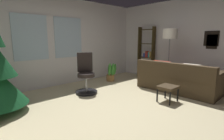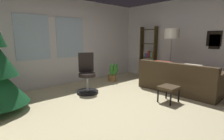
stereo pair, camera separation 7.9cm
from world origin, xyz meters
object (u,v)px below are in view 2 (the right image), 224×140
object	(u,v)px
couch	(186,81)
office_chair	(87,77)
footstool	(169,89)
bookshelf	(148,56)
floor_lamp	(172,37)
potted_plant	(113,73)

from	to	relation	value
couch	office_chair	bearing A→B (deg)	140.97
footstool	bookshelf	xyz separation A→B (m)	(1.66, 1.81, 0.50)
floor_lamp	potted_plant	size ratio (longest dim) A/B	2.59
bookshelf	floor_lamp	world-z (taller)	bookshelf
floor_lamp	potted_plant	bearing A→B (deg)	118.86
bookshelf	floor_lamp	bearing A→B (deg)	-111.60
office_chair	footstool	bearing A→B (deg)	-61.61
couch	floor_lamp	xyz separation A→B (m)	(0.13, 0.56, 1.17)
potted_plant	office_chair	bearing A→B (deg)	-160.79
couch	office_chair	distance (m)	2.66
office_chair	floor_lamp	bearing A→B (deg)	-26.95
couch	floor_lamp	size ratio (longest dim) A/B	1.23
bookshelf	floor_lamp	distance (m)	1.37
couch	footstool	world-z (taller)	couch
bookshelf	office_chair	bearing A→B (deg)	-179.94
couch	potted_plant	world-z (taller)	couch
office_chair	floor_lamp	xyz separation A→B (m)	(2.20, -1.12, 1.04)
office_chair	bookshelf	world-z (taller)	bookshelf
footstool	office_chair	size ratio (longest dim) A/B	0.39
footstool	floor_lamp	size ratio (longest dim) A/B	0.24
bookshelf	potted_plant	distance (m)	1.49
couch	office_chair	world-z (taller)	office_chair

